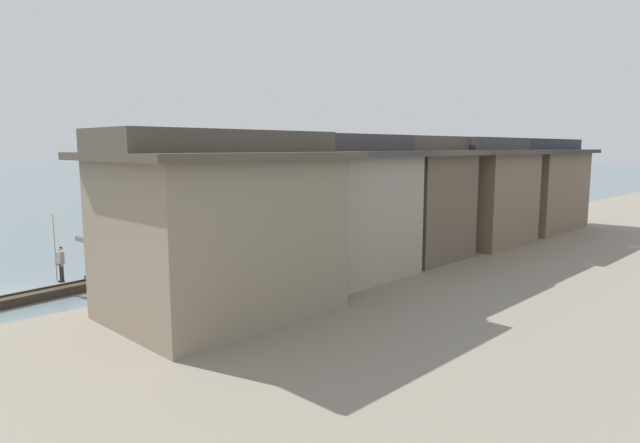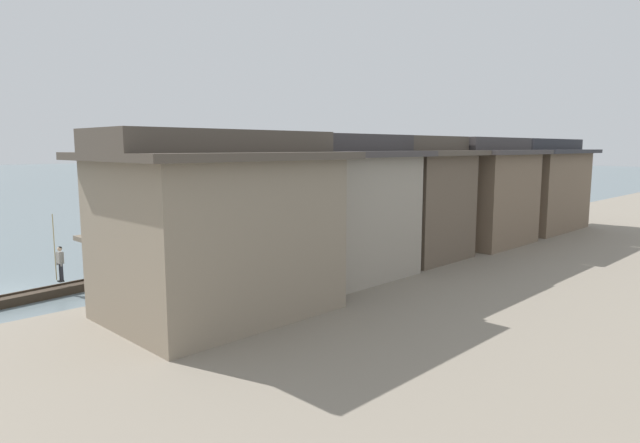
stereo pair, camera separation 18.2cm
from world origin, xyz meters
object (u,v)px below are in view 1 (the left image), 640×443
boat_moored_nearest (495,211)px  house_waterfront_second (348,207)px  house_waterfront_nearest (220,226)px  house_waterfront_tall (418,199)px  boat_foreground_poled (40,295)px  boat_moored_second (392,248)px  house_waterfront_narrow (481,192)px  boat_moored_third (478,229)px  mooring_post_dock_near (171,283)px  boatman_person (60,260)px  house_waterfront_far (536,185)px  mooring_post_dock_mid (366,243)px  boat_moored_far (452,211)px

boat_moored_nearest → house_waterfront_second: house_waterfront_second is taller
house_waterfront_nearest → house_waterfront_tall: (-0.58, 12.44, 0.02)m
boat_foreground_poled → boat_moored_second: boat_foreground_poled is taller
boat_foreground_poled → house_waterfront_narrow: 23.61m
boat_moored_third → house_waterfront_tall: 16.76m
house_waterfront_nearest → mooring_post_dock_near: 4.50m
boat_moored_third → house_waterfront_second: bearing=-76.9°
boat_moored_nearest → mooring_post_dock_near: mooring_post_dock_near is taller
boat_foreground_poled → boat_moored_third: (4.36, 30.68, -0.01)m
house_waterfront_second → boat_moored_second: bearing=116.9°
boatman_person → mooring_post_dock_near: 6.51m
house_waterfront_far → house_waterfront_tall: bearing=-90.8°
house_waterfront_nearest → mooring_post_dock_mid: 12.90m
boat_moored_third → house_waterfront_tall: (4.82, -15.60, 3.78)m
boat_moored_second → mooring_post_dock_near: mooring_post_dock_near is taller
boat_moored_far → mooring_post_dock_mid: (9.51, -25.00, 1.13)m
boat_moored_nearest → house_waterfront_nearest: size_ratio=0.48×
boat_moored_second → house_waterfront_tall: bearing=-42.8°
boat_moored_far → house_waterfront_tall: size_ratio=0.70×
house_waterfront_second → house_waterfront_tall: same height
mooring_post_dock_mid → boatman_person: bearing=-114.4°
boat_moored_nearest → mooring_post_dock_mid: (6.72, -28.74, 1.25)m
mooring_post_dock_near → house_waterfront_far: bearing=82.9°
boatman_person → house_waterfront_nearest: house_waterfront_nearest is taller
house_waterfront_nearest → house_waterfront_second: same height
boatman_person → boat_moored_second: bearing=77.2°
house_waterfront_nearest → house_waterfront_narrow: 18.70m
boat_moored_third → house_waterfront_nearest: (5.40, -28.04, 3.76)m
mooring_post_dock_near → mooring_post_dock_mid: size_ratio=0.83×
house_waterfront_nearest → mooring_post_dock_mid: bearing=106.7°
boat_foreground_poled → house_waterfront_tall: bearing=58.7°
boat_moored_second → boat_moored_third: bearing=88.9°
boat_foreground_poled → mooring_post_dock_near: bearing=24.9°
boatman_person → boat_moored_second: (4.27, 18.76, -1.46)m
boat_moored_nearest → house_waterfront_second: 35.38m
boat_foreground_poled → boat_moored_nearest: size_ratio=1.40×
boatman_person → house_waterfront_tall: (9.30, 14.09, 2.39)m
house_waterfront_narrow → boat_foreground_poled: bearing=-113.7°
boat_moored_nearest → boat_moored_third: (4.95, -12.80, 0.05)m
boat_moored_second → house_waterfront_far: house_waterfront_far is taller
boat_moored_second → mooring_post_dock_mid: bearing=-68.4°
mooring_post_dock_near → mooring_post_dock_mid: 11.91m
boat_foreground_poled → house_waterfront_tall: house_waterfront_tall is taller
house_waterfront_nearest → mooring_post_dock_near: bearing=176.9°
boatman_person → mooring_post_dock_near: bearing=16.5°
boat_moored_second → boat_foreground_poled: bearing=-101.9°
boat_foreground_poled → boat_moored_far: boat_moored_far is taller
boat_moored_second → house_waterfront_second: 11.89m
house_waterfront_nearest → boat_moored_third: bearing=100.9°
boat_moored_far → boat_moored_third: bearing=-49.5°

